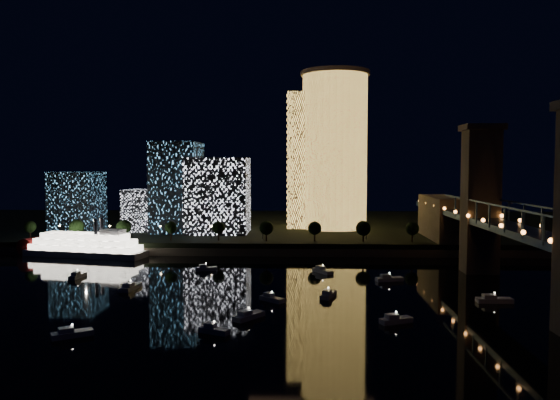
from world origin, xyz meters
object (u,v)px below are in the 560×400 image
Objects in this scene: tower_cylindrical at (335,150)px; tower_rectangular at (308,161)px; riverboat at (80,246)px; truss_bridge at (539,244)px.

tower_rectangular is (-13.14, 4.95, -5.22)m from tower_cylindrical.
tower_cylindrical is 1.15× the size of tower_rectangular.
tower_rectangular is 1.24× the size of riverboat.
riverboat is at bearing 153.81° from truss_bridge.
tower_rectangular is at bearing 35.20° from riverboat.
truss_bridge is (44.08, -133.24, -27.69)m from tower_cylindrical.
tower_cylindrical is at bearing 108.31° from truss_bridge.
tower_rectangular reaches higher than truss_bridge.
truss_bridge is 4.89× the size of riverboat.
riverboat is (-149.13, 73.34, -12.12)m from truss_bridge.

